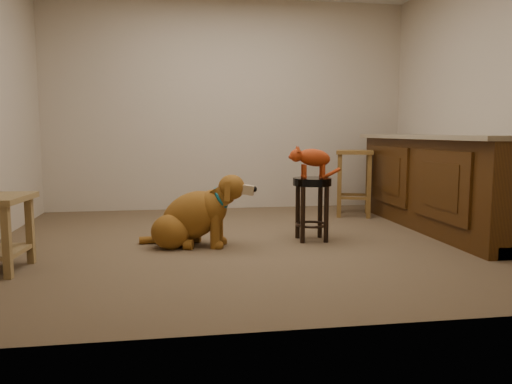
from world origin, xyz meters
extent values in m
cube|color=brown|center=(0.00, 0.00, 0.00)|extent=(4.50, 4.00, 0.01)
cube|color=#C3B49D|center=(0.00, 2.00, 1.30)|extent=(4.50, 0.04, 2.60)
cube|color=#C3B49D|center=(0.00, -2.00, 1.30)|extent=(4.50, 0.04, 2.60)
cube|color=#C3B49D|center=(2.25, 0.00, 1.30)|extent=(0.04, 4.00, 2.60)
cube|color=#46270C|center=(1.95, 0.30, 0.45)|extent=(0.60, 2.50, 0.90)
cube|color=gray|center=(1.92, 0.30, 0.92)|extent=(0.70, 2.56, 0.04)
cube|color=black|center=(1.99, 0.30, 0.05)|extent=(0.52, 2.50, 0.10)
cube|color=#46270C|center=(1.64, -0.25, 0.50)|extent=(0.02, 0.90, 0.62)
cube|color=#46270C|center=(1.64, 0.85, 0.50)|extent=(0.02, 0.90, 0.62)
cube|color=#391F0A|center=(1.63, -0.25, 0.50)|extent=(0.02, 0.60, 0.40)
cube|color=#391F0A|center=(1.63, 0.85, 0.50)|extent=(0.02, 0.60, 0.40)
cylinder|color=black|center=(0.64, 0.08, 0.25)|extent=(0.04, 0.04, 0.50)
cylinder|color=black|center=(0.43, 0.09, 0.25)|extent=(0.04, 0.04, 0.50)
cylinder|color=black|center=(0.63, -0.13, 0.25)|extent=(0.04, 0.04, 0.50)
cylinder|color=black|center=(0.42, -0.12, 0.25)|extent=(0.04, 0.04, 0.50)
torus|color=black|center=(0.53, -0.02, 0.14)|extent=(0.30, 0.30, 0.02)
cylinder|color=black|center=(0.53, -0.02, 0.53)|extent=(0.34, 0.34, 0.07)
cube|color=brown|center=(1.58, 1.30, 0.36)|extent=(0.06, 0.06, 0.72)
cube|color=brown|center=(1.27, 1.41, 0.36)|extent=(0.06, 0.06, 0.72)
cube|color=brown|center=(1.47, 0.99, 0.36)|extent=(0.06, 0.06, 0.72)
cube|color=brown|center=(1.16, 1.10, 0.36)|extent=(0.06, 0.06, 0.72)
cube|color=brown|center=(1.37, 1.20, 0.74)|extent=(0.52, 0.52, 0.04)
cube|color=olive|center=(-1.73, -0.47, 0.25)|extent=(0.05, 0.05, 0.49)
cube|color=olive|center=(-1.77, -0.86, 0.25)|extent=(0.05, 0.05, 0.49)
ellipsoid|color=brown|center=(-0.65, 0.09, 0.14)|extent=(0.38, 0.34, 0.30)
ellipsoid|color=brown|center=(-0.72, -0.15, 0.14)|extent=(0.38, 0.34, 0.30)
cylinder|color=brown|center=(-0.50, 0.06, 0.04)|extent=(0.10, 0.11, 0.09)
cylinder|color=brown|center=(-0.57, -0.21, 0.04)|extent=(0.10, 0.11, 0.09)
ellipsoid|color=brown|center=(-0.53, -0.07, 0.26)|extent=(0.74, 0.52, 0.60)
ellipsoid|color=brown|center=(-0.36, -0.12, 0.33)|extent=(0.31, 0.33, 0.30)
cylinder|color=brown|center=(-0.31, -0.05, 0.18)|extent=(0.10, 0.10, 0.35)
cylinder|color=brown|center=(-0.35, -0.21, 0.18)|extent=(0.10, 0.10, 0.35)
sphere|color=brown|center=(-0.28, -0.06, 0.02)|extent=(0.09, 0.09, 0.09)
sphere|color=brown|center=(-0.32, -0.22, 0.02)|extent=(0.09, 0.09, 0.09)
cylinder|color=brown|center=(-0.29, -0.14, 0.43)|extent=(0.25, 0.21, 0.22)
ellipsoid|color=brown|center=(-0.20, -0.16, 0.51)|extent=(0.27, 0.25, 0.21)
cube|color=tan|center=(-0.09, -0.20, 0.49)|extent=(0.16, 0.12, 0.10)
sphere|color=black|center=(-0.02, -0.21, 0.49)|extent=(0.05, 0.05, 0.05)
cube|color=brown|center=(-0.20, -0.07, 0.48)|extent=(0.06, 0.07, 0.16)
cube|color=brown|center=(-0.25, -0.25, 0.48)|extent=(0.06, 0.07, 0.16)
torus|color=#0B555D|center=(-0.29, -0.14, 0.42)|extent=(0.17, 0.22, 0.18)
cylinder|color=#D8BF4C|center=(-0.25, -0.15, 0.35)|extent=(0.02, 0.04, 0.04)
cylinder|color=brown|center=(-0.85, 0.06, 0.03)|extent=(0.28, 0.09, 0.06)
ellipsoid|color=#9C300F|center=(0.55, -0.02, 0.74)|extent=(0.31, 0.15, 0.19)
cylinder|color=#9C300F|center=(0.46, 0.02, 0.62)|extent=(0.03, 0.03, 0.12)
sphere|color=#9C300F|center=(0.46, 0.02, 0.58)|extent=(0.04, 0.04, 0.04)
cylinder|color=#9C300F|center=(0.46, -0.06, 0.62)|extent=(0.03, 0.03, 0.12)
sphere|color=#9C300F|center=(0.46, -0.06, 0.58)|extent=(0.04, 0.04, 0.04)
cylinder|color=#9C300F|center=(0.62, 0.02, 0.62)|extent=(0.03, 0.03, 0.12)
sphere|color=#9C300F|center=(0.62, 0.02, 0.58)|extent=(0.04, 0.04, 0.04)
cylinder|color=#9C300F|center=(0.62, -0.06, 0.62)|extent=(0.03, 0.03, 0.12)
sphere|color=#9C300F|center=(0.62, -0.06, 0.58)|extent=(0.04, 0.04, 0.04)
sphere|color=#9C300F|center=(0.39, -0.02, 0.76)|extent=(0.11, 0.11, 0.11)
sphere|color=#9C300F|center=(0.34, -0.01, 0.75)|extent=(0.04, 0.04, 0.04)
sphere|color=brown|center=(0.32, -0.01, 0.75)|extent=(0.02, 0.02, 0.02)
cone|color=#9C300F|center=(0.40, 0.02, 0.82)|extent=(0.05, 0.05, 0.05)
cone|color=#C66B60|center=(0.40, 0.02, 0.82)|extent=(0.03, 0.03, 0.03)
cone|color=#9C300F|center=(0.40, -0.05, 0.82)|extent=(0.05, 0.05, 0.05)
cone|color=#C66B60|center=(0.39, -0.05, 0.82)|extent=(0.03, 0.03, 0.03)
cylinder|color=#9C300F|center=(0.71, 0.02, 0.59)|extent=(0.23, 0.12, 0.11)
camera|label=1|loc=(-0.65, -4.29, 0.97)|focal=35.00mm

